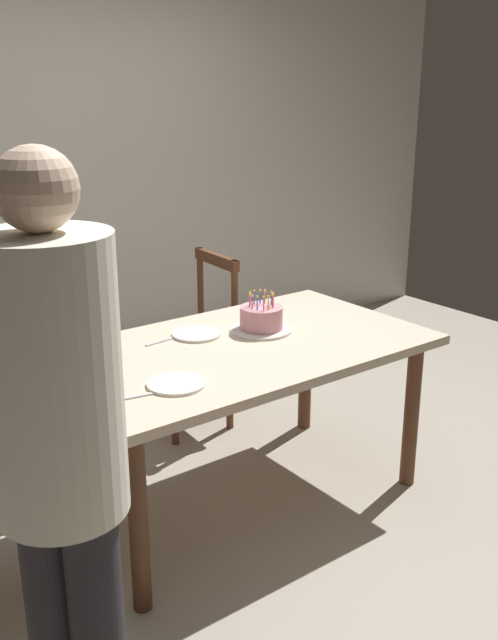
# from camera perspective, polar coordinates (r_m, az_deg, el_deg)

# --- Properties ---
(ground) EXTENTS (6.40, 6.40, 0.00)m
(ground) POSITION_cam_1_polar(r_m,az_deg,el_deg) (3.39, -0.69, -14.01)
(ground) COLOR #9E9384
(back_wall) EXTENTS (6.40, 0.10, 2.60)m
(back_wall) POSITION_cam_1_polar(r_m,az_deg,el_deg) (4.52, -15.13, 11.14)
(back_wall) COLOR beige
(back_wall) RESTS_ON ground
(dining_table) EXTENTS (1.63, 0.94, 0.75)m
(dining_table) POSITION_cam_1_polar(r_m,az_deg,el_deg) (3.08, -0.74, -3.53)
(dining_table) COLOR beige
(dining_table) RESTS_ON ground
(birthday_cake) EXTENTS (0.28, 0.28, 0.18)m
(birthday_cake) POSITION_cam_1_polar(r_m,az_deg,el_deg) (3.21, 0.98, 0.02)
(birthday_cake) COLOR silver
(birthday_cake) RESTS_ON dining_table
(plate_near_celebrant) EXTENTS (0.22, 0.22, 0.01)m
(plate_near_celebrant) POSITION_cam_1_polar(r_m,az_deg,el_deg) (2.66, -5.84, -5.08)
(plate_near_celebrant) COLOR white
(plate_near_celebrant) RESTS_ON dining_table
(plate_far_side) EXTENTS (0.22, 0.22, 0.01)m
(plate_far_side) POSITION_cam_1_polar(r_m,az_deg,el_deg) (3.17, -4.21, -1.11)
(plate_far_side) COLOR white
(plate_far_side) RESTS_ON dining_table
(fork_near_celebrant) EXTENTS (0.18, 0.05, 0.01)m
(fork_near_celebrant) POSITION_cam_1_polar(r_m,az_deg,el_deg) (2.58, -8.78, -6.01)
(fork_near_celebrant) COLOR silver
(fork_near_celebrant) RESTS_ON dining_table
(fork_far_side) EXTENTS (0.18, 0.04, 0.01)m
(fork_far_side) POSITION_cam_1_polar(r_m,az_deg,el_deg) (3.11, -6.87, -1.65)
(fork_far_side) COLOR silver
(fork_far_side) RESTS_ON dining_table
(chair_spindle_back) EXTENTS (0.47, 0.47, 0.95)m
(chair_spindle_back) POSITION_cam_1_polar(r_m,az_deg,el_deg) (3.90, -4.65, -2.08)
(chair_spindle_back) COLOR #56331E
(chair_spindle_back) RESTS_ON ground
(person_celebrant) EXTENTS (0.32, 0.32, 1.69)m
(person_celebrant) POSITION_cam_1_polar(r_m,az_deg,el_deg) (1.79, -14.85, -10.36)
(person_celebrant) COLOR #262328
(person_celebrant) RESTS_ON ground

